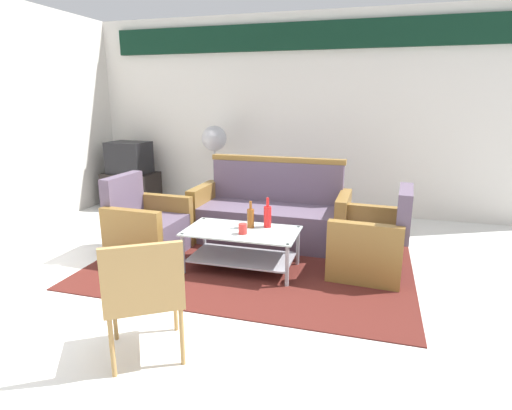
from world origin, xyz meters
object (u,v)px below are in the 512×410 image
at_px(armchair_right, 371,244).
at_px(tv_stand, 132,189).
at_px(wicker_chair, 144,290).
at_px(coffee_table, 242,244).
at_px(bottle_brown, 251,218).
at_px(armchair_left, 147,229).
at_px(bottle_red, 268,216).
at_px(pedestal_fan, 214,143).
at_px(cup, 243,229).
at_px(television, 129,157).
at_px(couch, 271,215).

height_order(armchair_right, tv_stand, armchair_right).
relative_size(tv_stand, wicker_chair, 0.95).
xyz_separation_m(armchair_right, wicker_chair, (-1.36, -1.84, 0.21)).
xyz_separation_m(coffee_table, bottle_brown, (0.06, 0.11, 0.24)).
height_order(armchair_left, bottle_red, armchair_left).
bearing_deg(pedestal_fan, bottle_brown, -59.07).
height_order(bottle_red, pedestal_fan, pedestal_fan).
xyz_separation_m(tv_stand, wicker_chair, (2.31, -3.47, 0.23)).
bearing_deg(tv_stand, cup, -38.95).
height_order(coffee_table, bottle_red, bottle_red).
bearing_deg(armchair_left, television, -141.22).
distance_m(pedestal_fan, wicker_chair, 3.67).
bearing_deg(cup, tv_stand, 141.05).
relative_size(bottle_brown, tv_stand, 0.33).
relative_size(couch, television, 2.89).
height_order(bottle_brown, cup, bottle_brown).
relative_size(couch, coffee_table, 1.65).
height_order(television, pedestal_fan, pedestal_fan).
relative_size(bottle_red, cup, 3.00).
height_order(armchair_right, television, television).
bearing_deg(tv_stand, wicker_chair, -56.30).
bearing_deg(television, wicker_chair, 127.31).
relative_size(coffee_table, bottle_red, 3.67).
bearing_deg(armchair_left, tv_stand, -141.18).
height_order(armchair_right, pedestal_fan, pedestal_fan).
xyz_separation_m(coffee_table, bottle_red, (0.22, 0.17, 0.25)).
bearing_deg(television, pedestal_fan, -174.42).
bearing_deg(coffee_table, armchair_left, 173.99).
bearing_deg(bottle_brown, television, 144.21).
relative_size(armchair_left, armchair_right, 1.00).
distance_m(bottle_red, tv_stand, 3.20).
distance_m(bottle_red, wicker_chair, 1.76).
bearing_deg(coffee_table, television, 141.95).
distance_m(armchair_right, television, 4.05).
height_order(armchair_right, cup, armchair_right).
height_order(armchair_left, cup, armchair_left).
bearing_deg(armchair_left, bottle_red, 94.41).
bearing_deg(couch, cup, 90.02).
distance_m(bottle_brown, wicker_chair, 1.68).
distance_m(armchair_left, television, 2.29).
relative_size(tv_stand, television, 1.28).
relative_size(bottle_brown, cup, 2.68).
xyz_separation_m(armchair_left, wicker_chair, (0.98, -1.67, 0.21)).
distance_m(couch, cup, 1.02).
height_order(armchair_right, bottle_brown, armchair_right).
distance_m(bottle_red, television, 3.20).
distance_m(armchair_left, pedestal_fan, 1.99).
height_order(cup, television, television).
bearing_deg(tv_stand, bottle_red, -33.23).
height_order(bottle_brown, television, television).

